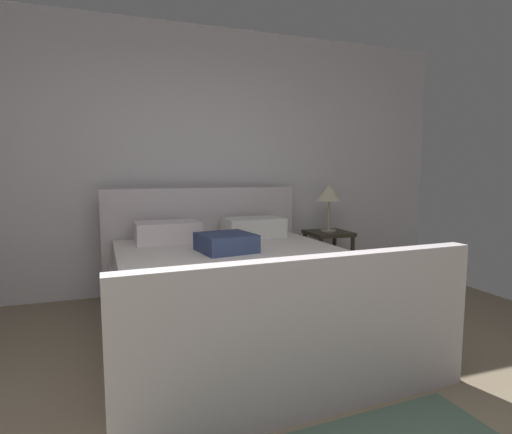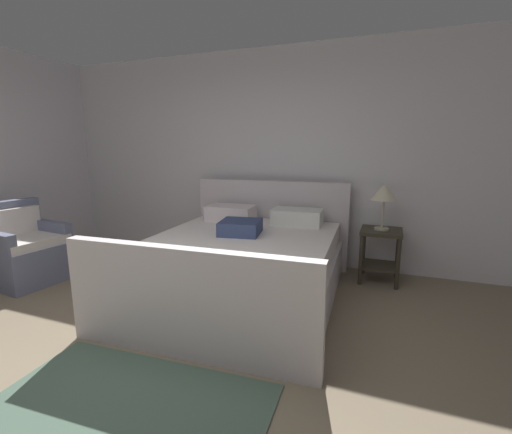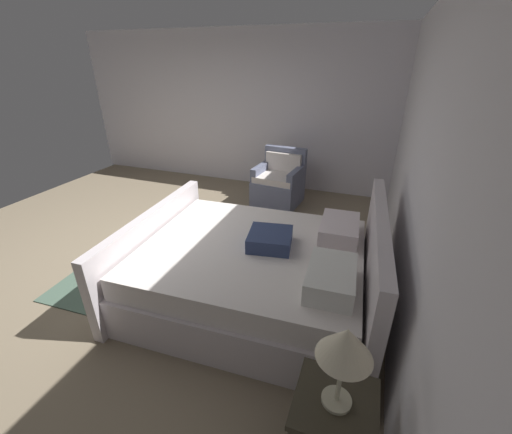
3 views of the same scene
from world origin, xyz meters
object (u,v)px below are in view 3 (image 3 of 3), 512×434
at_px(nightstand_right, 332,424).
at_px(table_lamp_right, 346,346).
at_px(bed, 257,270).
at_px(armchair, 279,183).

height_order(nightstand_right, table_lamp_right, table_lamp_right).
relative_size(bed, armchair, 2.67).
bearing_deg(bed, table_lamp_right, 35.63).
bearing_deg(bed, nightstand_right, 35.63).
xyz_separation_m(bed, armchair, (-2.47, -0.50, 0.00)).
bearing_deg(nightstand_right, bed, -144.37).
height_order(table_lamp_right, armchair, table_lamp_right).
distance_m(bed, nightstand_right, 1.59).
distance_m(nightstand_right, table_lamp_right, 0.60).
xyz_separation_m(nightstand_right, table_lamp_right, (0.00, 0.00, 0.60)).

